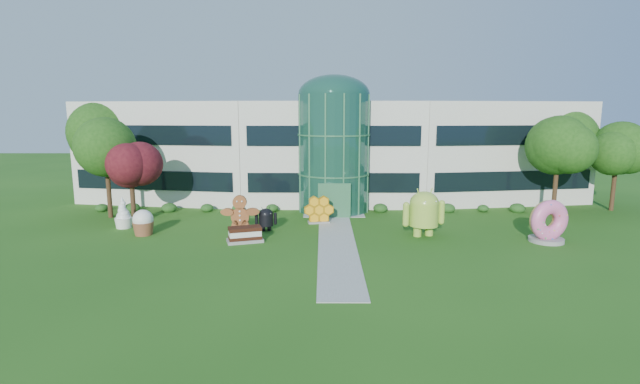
# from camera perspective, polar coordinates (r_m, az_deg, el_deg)

# --- Properties ---
(ground) EXTENTS (140.00, 140.00, 0.00)m
(ground) POSITION_cam_1_polar(r_m,az_deg,el_deg) (28.53, 2.20, -7.19)
(ground) COLOR #215114
(ground) RESTS_ON ground
(building) EXTENTS (46.00, 15.00, 9.30)m
(building) POSITION_cam_1_polar(r_m,az_deg,el_deg) (45.45, 1.52, 5.09)
(building) COLOR beige
(building) RESTS_ON ground
(atrium) EXTENTS (6.00, 6.00, 9.80)m
(atrium) POSITION_cam_1_polar(r_m,az_deg,el_deg) (39.45, 1.69, 4.76)
(atrium) COLOR #194738
(atrium) RESTS_ON ground
(walkway) EXTENTS (2.40, 20.00, 0.04)m
(walkway) POSITION_cam_1_polar(r_m,az_deg,el_deg) (30.45, 2.08, -6.06)
(walkway) COLOR #9E9E93
(walkway) RESTS_ON ground
(tree_red) EXTENTS (4.00, 4.00, 6.00)m
(tree_red) POSITION_cam_1_polar(r_m,az_deg,el_deg) (38.09, -22.16, 0.99)
(tree_red) COLOR #3F0C14
(tree_red) RESTS_ON ground
(trees_backdrop) EXTENTS (52.00, 8.00, 8.40)m
(trees_backdrop) POSITION_cam_1_polar(r_m,az_deg,el_deg) (40.51, 1.65, 3.89)
(trees_backdrop) COLOR #1B4711
(trees_backdrop) RESTS_ON ground
(android_green) EXTENTS (3.64, 2.89, 3.62)m
(android_green) POSITION_cam_1_polar(r_m,az_deg,el_deg) (32.16, 12.68, -2.16)
(android_green) COLOR #9DC43E
(android_green) RESTS_ON ground
(android_black) EXTENTS (1.97, 1.66, 1.90)m
(android_black) POSITION_cam_1_polar(r_m,az_deg,el_deg) (33.15, -6.67, -3.16)
(android_black) COLOR black
(android_black) RESTS_ON ground
(donut) EXTENTS (2.96, 1.94, 2.83)m
(donut) POSITION_cam_1_polar(r_m,az_deg,el_deg) (33.45, 26.22, -3.17)
(donut) COLOR #D75286
(donut) RESTS_ON ground
(gingerbread) EXTENTS (3.02, 1.30, 2.73)m
(gingerbread) POSITION_cam_1_polar(r_m,az_deg,el_deg) (32.61, -9.81, -2.70)
(gingerbread) COLOR brown
(gingerbread) RESTS_ON ground
(ice_cream_sandwich) EXTENTS (2.53, 1.79, 1.02)m
(ice_cream_sandwich) POSITION_cam_1_polar(r_m,az_deg,el_deg) (30.55, -9.22, -5.17)
(ice_cream_sandwich) COLOR black
(ice_cream_sandwich) RESTS_ON ground
(honeycomb) EXTENTS (2.52, 1.23, 1.90)m
(honeycomb) POSITION_cam_1_polar(r_m,az_deg,el_deg) (35.23, -0.14, -2.33)
(honeycomb) COLOR #FFAA19
(honeycomb) RESTS_ON ground
(froyo) EXTENTS (1.54, 1.54, 2.27)m
(froyo) POSITION_cam_1_polar(r_m,az_deg,el_deg) (36.64, -23.08, -2.35)
(froyo) COLOR white
(froyo) RESTS_ON ground
(cupcake) EXTENTS (1.83, 1.83, 1.78)m
(cupcake) POSITION_cam_1_polar(r_m,az_deg,el_deg) (34.06, -20.94, -3.50)
(cupcake) COLOR white
(cupcake) RESTS_ON ground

